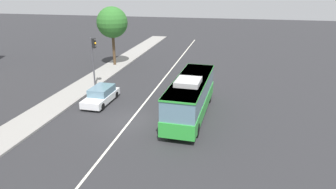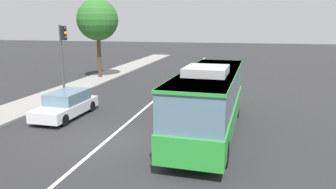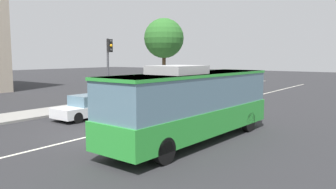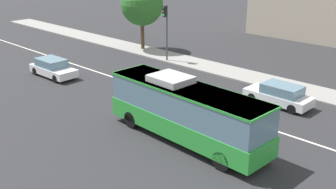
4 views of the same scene
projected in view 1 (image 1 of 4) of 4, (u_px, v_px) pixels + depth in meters
name	position (u px, v px, depth m)	size (l,w,h in m)	color
ground_plane	(131.00, 121.00, 23.51)	(160.00, 160.00, 0.00)	#28282B
sidewalk_kerb	(45.00, 112.00, 25.03)	(80.00, 2.98, 0.14)	gray
lane_centre_line	(131.00, 121.00, 23.51)	(76.00, 0.16, 0.01)	silver
transit_bus	(191.00, 95.00, 23.81)	(10.09, 2.91, 3.46)	green
sedan_white	(101.00, 95.00, 26.87)	(4.54, 1.90, 1.46)	white
traffic_light_mid_block	(94.00, 54.00, 30.01)	(0.35, 0.62, 5.20)	#47474C
street_tree_kerbside_left	(112.00, 23.00, 37.77)	(3.93, 3.93, 7.61)	#4C3823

